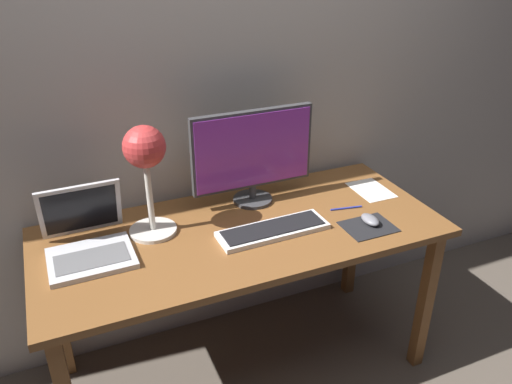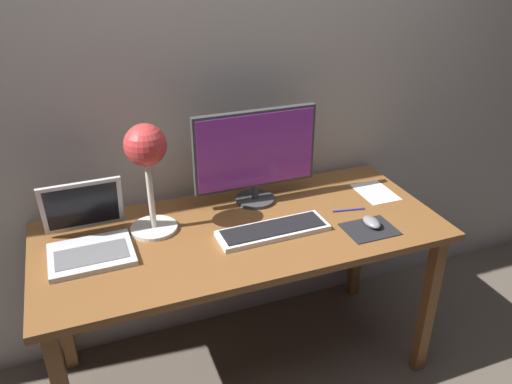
{
  "view_description": "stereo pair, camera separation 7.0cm",
  "coord_description": "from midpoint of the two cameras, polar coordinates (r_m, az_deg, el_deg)",
  "views": [
    {
      "loc": [
        -0.63,
        -1.61,
        1.8
      ],
      "look_at": [
        0.04,
        -0.05,
        0.92
      ],
      "focal_mm": 35.86,
      "sensor_mm": 36.0,
      "label": 1
    },
    {
      "loc": [
        -0.57,
        -1.64,
        1.8
      ],
      "look_at": [
        0.04,
        -0.05,
        0.92
      ],
      "focal_mm": 35.86,
      "sensor_mm": 36.0,
      "label": 2
    }
  ],
  "objects": [
    {
      "name": "pen",
      "position": [
        2.19,
        9.13,
        -1.79
      ],
      "size": [
        0.14,
        0.03,
        0.01
      ],
      "primitive_type": "cylinder",
      "rotation": [
        0.0,
        1.57,
        -0.18
      ],
      "color": "#2633A5",
      "rests_on": "desk"
    },
    {
      "name": "desk_lamp",
      "position": [
        1.91,
        -13.26,
        3.65
      ],
      "size": [
        0.18,
        0.18,
        0.44
      ],
      "color": "beige",
      "rests_on": "desk"
    },
    {
      "name": "mousepad",
      "position": [
        2.08,
        11.49,
        -3.83
      ],
      "size": [
        0.2,
        0.16,
        0.0
      ],
      "primitive_type": "cube",
      "color": "black",
      "rests_on": "desk"
    },
    {
      "name": "mouse",
      "position": [
        2.09,
        11.68,
        -3.05
      ],
      "size": [
        0.06,
        0.1,
        0.03
      ],
      "primitive_type": "ellipsoid",
      "color": "slate",
      "rests_on": "mousepad"
    },
    {
      "name": "back_wall",
      "position": [
        2.17,
        -6.79,
        13.86
      ],
      "size": [
        4.8,
        0.06,
        2.6
      ],
      "primitive_type": "cube",
      "color": "#A8A099",
      "rests_on": "ground"
    },
    {
      "name": "laptop",
      "position": [
        1.97,
        -19.39,
        -4.53
      ],
      "size": [
        0.3,
        0.32,
        0.25
      ],
      "color": "silver",
      "rests_on": "desk"
    },
    {
      "name": "ground_plane",
      "position": [
        2.5,
        -2.2,
        -18.78
      ],
      "size": [
        4.8,
        4.8,
        0.0
      ],
      "primitive_type": "plane",
      "color": "brown",
      "rests_on": "ground"
    },
    {
      "name": "keyboard_main",
      "position": [
        2.0,
        0.9,
        -4.25
      ],
      "size": [
        0.44,
        0.15,
        0.03
      ],
      "color": "silver",
      "rests_on": "desk"
    },
    {
      "name": "monitor",
      "position": [
        2.13,
        -1.32,
        4.33
      ],
      "size": [
        0.53,
        0.17,
        0.41
      ],
      "color": "#38383A",
      "rests_on": "desk"
    },
    {
      "name": "desk",
      "position": [
        2.07,
        -2.52,
        -6.01
      ],
      "size": [
        1.6,
        0.7,
        0.74
      ],
      "color": "brown",
      "rests_on": "ground"
    },
    {
      "name": "paper_sheet_near_mouse",
      "position": [
        2.37,
        11.87,
        0.22
      ],
      "size": [
        0.15,
        0.21,
        0.0
      ],
      "primitive_type": "cube",
      "rotation": [
        0.0,
        0.0,
        -0.01
      ],
      "color": "white",
      "rests_on": "desk"
    }
  ]
}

